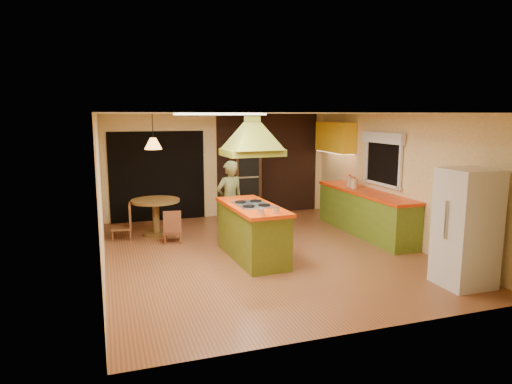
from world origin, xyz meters
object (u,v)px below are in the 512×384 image
object	(u,v)px
man	(230,200)
dining_table	(156,210)
refrigerator	(466,228)
canister_large	(350,181)
wall_oven	(245,178)
kitchen_island	(252,231)

from	to	relation	value
man	dining_table	distance (m)	1.62
refrigerator	dining_table	bearing A→B (deg)	132.90
man	canister_large	world-z (taller)	man
man	refrigerator	size ratio (longest dim) A/B	0.92
refrigerator	canister_large	distance (m)	3.59
dining_table	wall_oven	bearing A→B (deg)	24.99
man	wall_oven	size ratio (longest dim) A/B	0.82
wall_oven	man	bearing A→B (deg)	-118.59
refrigerator	dining_table	size ratio (longest dim) A/B	1.73
man	refrigerator	distance (m)	4.35
wall_oven	dining_table	world-z (taller)	wall_oven
kitchen_island	dining_table	xyz separation A→B (m)	(-1.42, 2.12, 0.05)
wall_oven	canister_large	xyz separation A→B (m)	(1.84, -1.78, 0.07)
refrigerator	dining_table	world-z (taller)	refrigerator
kitchen_island	wall_oven	size ratio (longest dim) A/B	1.00
refrigerator	wall_oven	bearing A→B (deg)	107.85
man	wall_oven	xyz separation A→B (m)	(0.90, 1.87, 0.17)
refrigerator	canister_large	xyz separation A→B (m)	(0.15, 3.59, 0.17)
man	canister_large	size ratio (longest dim) A/B	6.84
wall_oven	dining_table	bearing A→B (deg)	-157.97
wall_oven	refrigerator	bearing A→B (deg)	-75.49
man	refrigerator	bearing A→B (deg)	111.30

